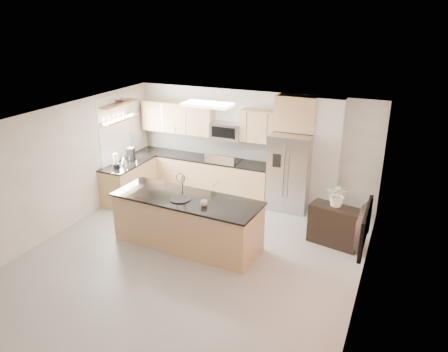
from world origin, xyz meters
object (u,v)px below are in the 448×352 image
at_px(credenza, 335,226).
at_px(cup, 204,203).
at_px(television, 358,226).
at_px(bowl, 122,100).
at_px(microwave, 226,131).
at_px(range, 224,178).
at_px(kettle, 124,161).
at_px(coffee_maker, 131,154).
at_px(flower_vase, 339,189).
at_px(platter, 180,199).
at_px(island, 187,221).
at_px(refrigerator, 290,172).
at_px(blender, 116,162).

xyz_separation_m(credenza, cup, (-2.18, -1.35, 0.65)).
relative_size(cup, television, 0.12).
bearing_deg(bowl, microwave, 23.36).
distance_m(range, microwave, 1.16).
distance_m(kettle, coffee_maker, 0.39).
bearing_deg(flower_vase, bowl, 175.05).
relative_size(platter, kettle, 1.46).
relative_size(bowl, flower_vase, 0.49).
relative_size(island, television, 2.75).
distance_m(credenza, platter, 3.06).
height_order(platter, bowl, bowl).
relative_size(range, coffee_maker, 3.66).
distance_m(bowl, flower_vase, 5.35).
bearing_deg(refrigerator, coffee_maker, -167.58).
xyz_separation_m(island, cup, (0.46, -0.19, 0.55)).
distance_m(credenza, blender, 5.07).
xyz_separation_m(blender, television, (5.58, -1.63, 0.28)).
height_order(range, bowl, bowl).
xyz_separation_m(microwave, coffee_maker, (-2.09, -1.00, -0.56)).
xyz_separation_m(platter, coffee_maker, (-2.33, 1.77, 0.06)).
bearing_deg(range, platter, -84.85).
xyz_separation_m(microwave, island, (0.31, -2.64, -1.13)).
relative_size(microwave, television, 0.71).
bearing_deg(kettle, flower_vase, -0.48).
height_order(cup, platter, cup).
bearing_deg(kettle, credenza, -1.11).
bearing_deg(flower_vase, platter, -153.44).
distance_m(island, coffee_maker, 2.96).
height_order(refrigerator, island, refrigerator).
height_order(credenza, television, television).
height_order(cup, bowl, bowl).
bearing_deg(credenza, kettle, -168.96).
xyz_separation_m(credenza, television, (0.56, -1.77, 0.95)).
height_order(range, television, television).
relative_size(kettle, bowl, 0.76).
bearing_deg(kettle, range, 31.81).
bearing_deg(refrigerator, range, 178.40).
xyz_separation_m(island, kettle, (-2.33, 1.26, 0.53)).
bearing_deg(coffee_maker, credenza, -5.43).
xyz_separation_m(range, platter, (0.24, -2.65, 0.54)).
xyz_separation_m(microwave, refrigerator, (1.66, -0.17, -0.74)).
relative_size(microwave, platter, 1.97).
bearing_deg(blender, platter, -26.52).
bearing_deg(range, credenza, -24.64).
height_order(microwave, island, microwave).
bearing_deg(bowl, blender, -74.83).
bearing_deg(flower_vase, coffee_maker, 175.18).
distance_m(cup, coffee_maker, 3.40).
distance_m(credenza, television, 2.09).
distance_m(refrigerator, blender, 4.01).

